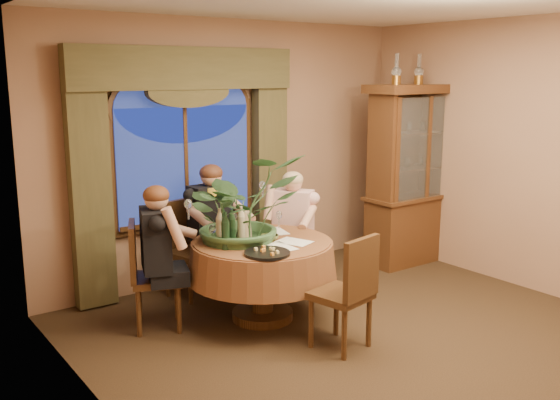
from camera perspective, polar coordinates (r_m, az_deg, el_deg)
floor at (r=5.36m, az=10.28°, el=-13.31°), size 5.00×5.00×0.00m
wall_back at (r=6.88m, az=-4.47°, el=4.55°), size 4.50×0.00×4.50m
wall_right at (r=6.75m, az=24.15°, el=3.43°), size 0.00×5.00×5.00m
window at (r=6.54m, az=-8.63°, el=3.20°), size 1.62×0.10×1.32m
arched_transom at (r=6.47m, az=-8.84°, el=10.05°), size 1.60×0.06×0.44m
drapery_left at (r=6.12m, az=-16.97°, el=1.10°), size 0.38×0.14×2.32m
drapery_right at (r=7.04m, az=-0.94°, el=2.94°), size 0.38×0.14×2.32m
swag_valance at (r=6.40m, az=-8.56°, el=11.83°), size 2.45×0.16×0.42m
dining_table at (r=5.76m, az=-1.63°, el=-7.32°), size 1.75×1.75×0.75m
china_cabinet at (r=7.55m, az=12.19°, el=2.29°), size 1.31×0.52×2.11m
oil_lamp_left at (r=7.18m, az=10.62°, el=11.69°), size 0.11×0.11×0.34m
oil_lamp_center at (r=7.45m, az=12.59°, el=11.60°), size 0.11×0.11×0.34m
oil_lamp_right at (r=7.73m, az=14.43°, el=11.51°), size 0.11×0.11×0.34m
chair_right at (r=6.53m, az=0.54°, el=-4.03°), size 0.59×0.59×0.96m
chair_back_right at (r=6.37m, az=-8.15°, el=-4.57°), size 0.51×0.51×0.96m
chair_back at (r=5.64m, az=-11.15°, el=-6.84°), size 0.55×0.55×0.96m
chair_front_left at (r=5.17m, az=5.57°, el=-8.36°), size 0.50×0.50×0.96m
person_pink at (r=6.48m, az=1.21°, el=-2.81°), size 0.59×0.60×1.26m
person_back at (r=5.52m, az=-11.23°, el=-5.35°), size 0.56×0.58×1.31m
person_scarf at (r=6.36m, az=-6.31°, el=-2.72°), size 0.50×0.46×1.35m
stoneware_vase at (r=5.64m, az=-3.29°, el=-2.36°), size 0.14×0.14×0.26m
centerpiece_plant at (r=5.56m, az=-3.63°, el=3.02°), size 1.07×1.19×0.93m
olive_bowl at (r=5.65m, az=-0.95°, el=-3.45°), size 0.16×0.16×0.05m
cheese_platter at (r=5.21m, az=-1.18°, el=-4.88°), size 0.39×0.39×0.02m
wine_bottle_0 at (r=5.45m, az=-4.43°, el=-2.52°), size 0.07×0.07×0.33m
wine_bottle_1 at (r=5.55m, az=-3.56°, el=-2.25°), size 0.07×0.07×0.33m
wine_bottle_2 at (r=5.34m, az=-5.01°, el=-2.82°), size 0.07×0.07×0.33m
wine_bottle_3 at (r=5.48m, az=-5.53°, el=-2.47°), size 0.07×0.07×0.33m
wine_bottle_4 at (r=5.60m, az=-5.25°, el=-2.14°), size 0.07×0.07×0.33m
tasting_paper_0 at (r=5.59m, az=1.31°, el=-3.83°), size 0.30×0.35×0.00m
tasting_paper_1 at (r=5.94m, az=-0.54°, el=-2.89°), size 0.28×0.34×0.00m
tasting_paper_2 at (r=5.42m, az=-0.06°, el=-4.33°), size 0.21×0.30×0.00m
wine_glass_person_pink at (r=6.03m, az=-0.09°, el=-1.83°), size 0.07×0.07×0.18m
wine_glass_person_back at (r=5.53m, az=-6.19°, el=-3.15°), size 0.07×0.07×0.18m
wine_glass_person_scarf at (r=5.98m, az=-4.23°, el=-1.98°), size 0.07×0.07×0.18m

